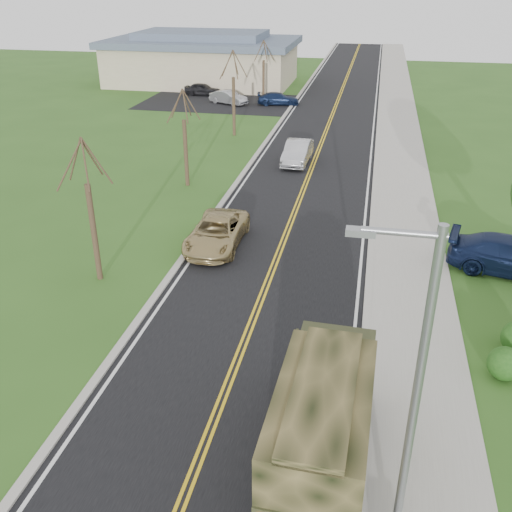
# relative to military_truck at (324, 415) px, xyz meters

# --- Properties ---
(ground) EXTENTS (160.00, 160.00, 0.00)m
(ground) POSITION_rel_military_truck_xyz_m (-3.19, -1.62, -1.80)
(ground) COLOR #2E551C
(ground) RESTS_ON ground
(road) EXTENTS (8.00, 120.00, 0.01)m
(road) POSITION_rel_military_truck_xyz_m (-3.19, 38.38, -1.79)
(road) COLOR black
(road) RESTS_ON ground
(curb_right) EXTENTS (0.30, 120.00, 0.12)m
(curb_right) POSITION_rel_military_truck_xyz_m (0.96, 38.38, -1.74)
(curb_right) COLOR #9E998E
(curb_right) RESTS_ON ground
(sidewalk_right) EXTENTS (3.20, 120.00, 0.10)m
(sidewalk_right) POSITION_rel_military_truck_xyz_m (2.71, 38.38, -1.75)
(sidewalk_right) COLOR #9E998E
(sidewalk_right) RESTS_ON ground
(curb_left) EXTENTS (0.30, 120.00, 0.10)m
(curb_left) POSITION_rel_military_truck_xyz_m (-7.34, 38.38, -1.75)
(curb_left) COLOR #9E998E
(curb_left) RESTS_ON ground
(street_light) EXTENTS (1.65, 0.22, 8.00)m
(street_light) POSITION_rel_military_truck_xyz_m (1.71, -2.12, 2.63)
(street_light) COLOR gray
(street_light) RESTS_ON ground
(bare_tree_a) EXTENTS (1.93, 2.26, 6.08)m
(bare_tree_a) POSITION_rel_military_truck_xyz_m (-10.20, 8.38, 0.83)
(bare_tree_a) COLOR #38281C
(bare_tree_a) RESTS_ON ground
(bare_tree_b) EXTENTS (1.83, 2.14, 5.73)m
(bare_tree_b) POSITION_rel_military_truck_xyz_m (-10.20, 20.38, 0.68)
(bare_tree_b) COLOR #38281C
(bare_tree_b) RESTS_ON ground
(bare_tree_c) EXTENTS (2.04, 2.39, 6.42)m
(bare_tree_c) POSITION_rel_military_truck_xyz_m (-10.20, 32.38, 0.98)
(bare_tree_c) COLOR #38281C
(bare_tree_c) RESTS_ON ground
(bare_tree_d) EXTENTS (1.88, 2.20, 5.91)m
(bare_tree_d) POSITION_rel_military_truck_xyz_m (-10.20, 44.38, 0.75)
(bare_tree_d) COLOR #38281C
(bare_tree_d) RESTS_ON ground
(commercial_building) EXTENTS (25.50, 21.50, 5.65)m
(commercial_building) POSITION_rel_military_truck_xyz_m (-19.18, 54.35, 0.89)
(commercial_building) COLOR tan
(commercial_building) RESTS_ON ground
(military_truck) EXTENTS (2.38, 6.37, 3.14)m
(military_truck) POSITION_rel_military_truck_xyz_m (0.00, 0.00, 0.00)
(military_truck) COLOR black
(military_truck) RESTS_ON ground
(suv_champagne) EXTENTS (2.31, 4.98, 1.38)m
(suv_champagne) POSITION_rel_military_truck_xyz_m (-6.19, 12.49, -1.11)
(suv_champagne) COLOR tan
(suv_champagne) RESTS_ON ground
(sedan_silver) EXTENTS (1.67, 4.52, 1.48)m
(sedan_silver) POSITION_rel_military_truck_xyz_m (-4.31, 26.16, -1.06)
(sedan_silver) COLOR #B2B3B7
(sedan_silver) RESTS_ON ground
(lot_car_dark) EXTENTS (3.75, 1.60, 1.26)m
(lot_car_dark) POSITION_rel_military_truck_xyz_m (-17.26, 47.36, -1.17)
(lot_car_dark) COLOR black
(lot_car_dark) RESTS_ON ground
(lot_car_silver) EXTENTS (4.11, 2.86, 1.28)m
(lot_car_silver) POSITION_rel_military_truck_xyz_m (-13.53, 43.73, -1.16)
(lot_car_silver) COLOR #A1A1A5
(lot_car_silver) RESTS_ON ground
(lot_car_navy) EXTENTS (4.24, 2.30, 1.17)m
(lot_car_navy) POSITION_rel_military_truck_xyz_m (-8.73, 44.33, -1.22)
(lot_car_navy) COLOR #101D3C
(lot_car_navy) RESTS_ON ground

